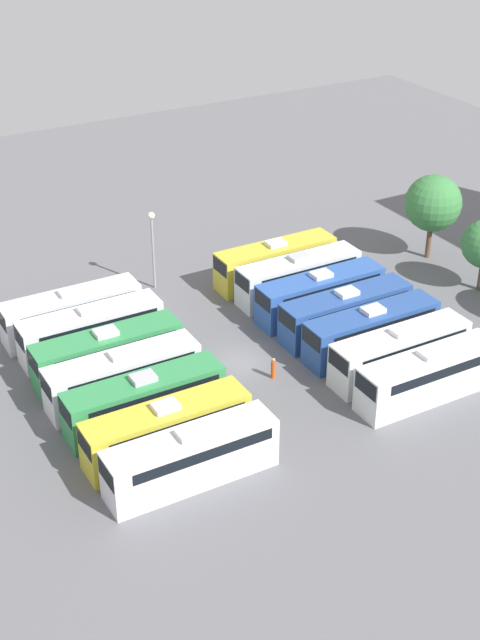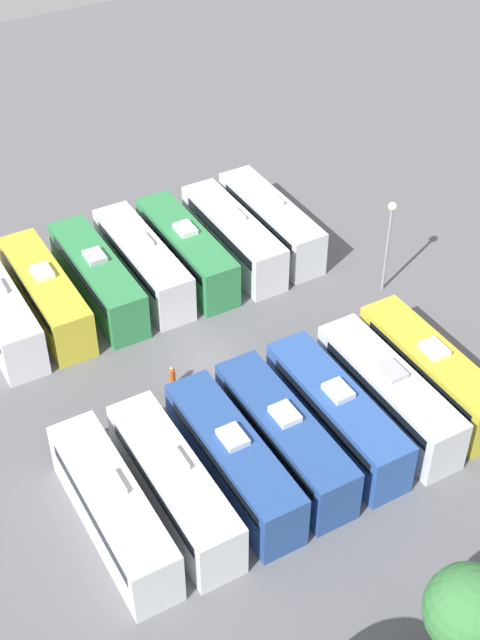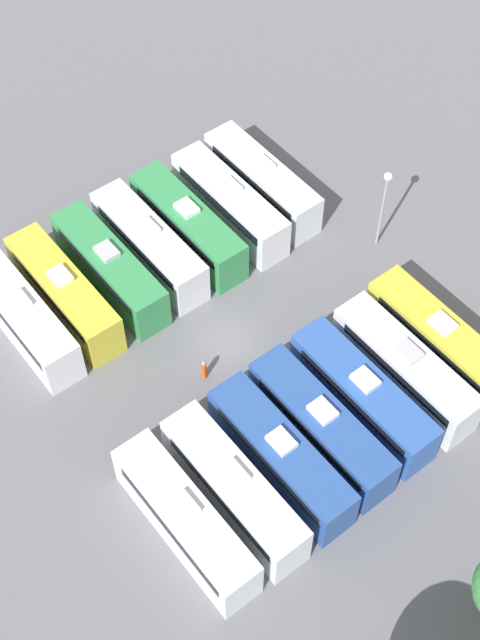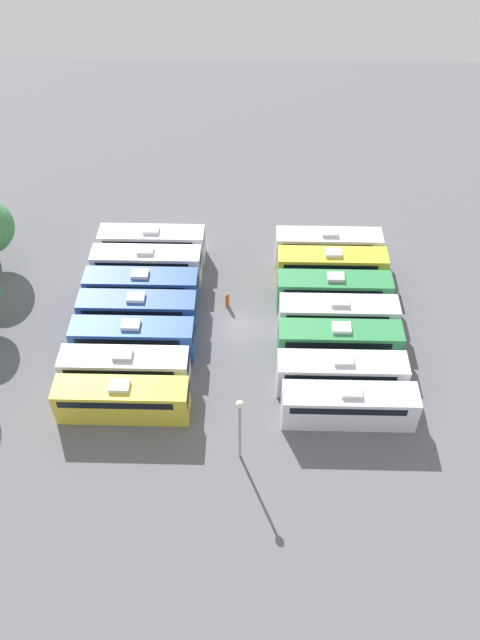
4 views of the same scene
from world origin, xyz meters
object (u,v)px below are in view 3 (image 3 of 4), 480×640
Objects in this scene: bus_5 at (64,292)px; bus_10 at (321,426)px; bus_3 at (149,244)px; bus_12 at (234,488)px; bus_6 at (24,317)px; bus_9 at (363,395)px; bus_2 at (188,225)px; worker_person at (204,370)px; light_pole at (385,196)px; bus_4 at (110,268)px; bus_8 at (405,368)px; bus_1 at (230,203)px; bus_7 at (438,339)px; bus_11 at (281,456)px; bus_13 at (186,520)px; bus_0 at (262,181)px.

bus_10 is at bearing 110.23° from bus_5.
bus_12 is (6.81, 18.40, 0.00)m from bus_3.
bus_6 is 22.60m from bus_9.
bus_9 is (-0.05, 18.16, 0.00)m from bus_2.
bus_6 is at bearing -54.44° from worker_person.
light_pole is at bearing -174.58° from worker_person.
bus_4 is 6.57× the size of worker_person.
bus_9 is at bearing 119.13° from bus_5.
bus_6 and bus_8 have the same top height.
bus_8 is at bearing 110.04° from bus_3.
bus_7 is (-3.14, 17.91, 0.00)m from bus_1.
bus_7 is at bearing -175.59° from bus_8.
bus_1 is at bearing -119.45° from bus_11.
bus_5 is 22.97m from bus_8.
bus_3 is 1.00× the size of bus_4.
bus_2 is 18.16m from bus_9.
bus_12 is (10.09, 0.06, 0.00)m from bus_9.
bus_6 is 1.00× the size of bus_7.
bus_1 and bus_4 have the same top height.
light_pole is at bearing -125.93° from bus_8.
bus_12 is 9.13m from worker_person.
bus_13 is (0.02, 18.12, 0.00)m from bus_6.
bus_8 is at bearing 179.71° from bus_11.
bus_3 is 18.38m from bus_10.
bus_2 is at bearing 179.50° from bus_4.
bus_12 is (6.65, 0.02, 0.00)m from bus_10.
bus_10 is (0.17, 18.38, 0.00)m from bus_3.
bus_8 is 6.91m from bus_10.
light_pole is (-20.82, 8.59, 2.93)m from bus_5.
bus_5 is at bearing -47.09° from bus_7.
bus_3 is at bearing -61.27° from bus_7.
bus_12 is (-0.12, 18.37, 0.00)m from bus_5.
bus_4 is (6.58, -0.06, 0.00)m from bus_2.
bus_9 is at bearing 179.63° from bus_13.
bus_12 is (10.04, 18.23, 0.00)m from bus_2.
bus_5 is (3.58, -0.09, 0.00)m from bus_4.
bus_9 and bus_13 have the same top height.
bus_0 is 22.86m from bus_11.
bus_11 is at bearing 0.94° from bus_9.
bus_4 is 1.00× the size of bus_10.
bus_4 and bus_6 have the same top height.
bus_4 is at bearing 178.63° from bus_5.
bus_8 is (-6.74, 18.49, 0.00)m from bus_3.
bus_2 is 1.00× the size of bus_11.
worker_person is (-7.21, 10.09, -1.09)m from bus_6.
light_pole reaches higher than bus_12.
bus_11 is (13.37, 0.20, 0.00)m from bus_7.
bus_2 is 11.82m from worker_person.
bus_11 is at bearing 29.63° from light_pole.
light_pole is (-16.80, -1.59, 4.01)m from worker_person.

